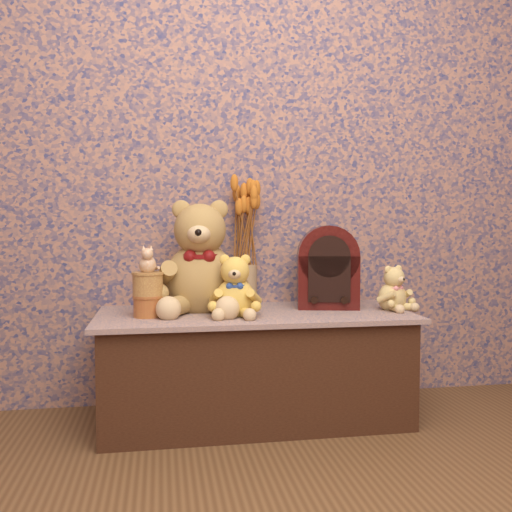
{
  "coord_description": "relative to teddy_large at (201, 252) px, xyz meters",
  "views": [
    {
      "loc": [
        -0.39,
        -1.09,
        0.83
      ],
      "look_at": [
        0.0,
        1.16,
        0.7
      ],
      "focal_mm": 39.04,
      "sensor_mm": 36.0,
      "label": 1
    }
  ],
  "objects": [
    {
      "name": "dried_stalks",
      "position": [
        0.21,
        0.12,
        0.16
      ],
      "size": [
        0.25,
        0.25,
        0.46
      ],
      "primitive_type": null,
      "rotation": [
        0.0,
        0.0,
        -0.04
      ],
      "color": "#C4691F",
      "rests_on": "ceramic_vase"
    },
    {
      "name": "teddy_small",
      "position": [
        0.82,
        -0.11,
        -0.15
      ],
      "size": [
        0.23,
        0.25,
        0.21
      ],
      "primitive_type": null,
      "rotation": [
        0.0,
        0.0,
        0.43
      ],
      "color": "#D8B866",
      "rests_on": "display_shelf"
    },
    {
      "name": "teddy_medium",
      "position": [
        0.13,
        -0.16,
        -0.12
      ],
      "size": [
        0.25,
        0.29,
        0.27
      ],
      "primitive_type": null,
      "rotation": [
        0.0,
        0.0,
        -0.18
      ],
      "color": "gold",
      "rests_on": "display_shelf"
    },
    {
      "name": "display_shelf",
      "position": [
        0.22,
        -0.08,
        -0.48
      ],
      "size": [
        1.3,
        0.6,
        0.46
      ],
      "primitive_type": "cube",
      "color": "navy",
      "rests_on": "ground"
    },
    {
      "name": "cat_figurine",
      "position": [
        -0.22,
        -0.13,
        -0.02
      ],
      "size": [
        0.08,
        0.09,
        0.11
      ],
      "primitive_type": null,
      "rotation": [
        0.0,
        0.0,
        -0.0
      ],
      "color": "silver",
      "rests_on": "biscuit_tin_upper"
    },
    {
      "name": "biscuit_tin_upper",
      "position": [
        -0.22,
        -0.13,
        -0.12
      ],
      "size": [
        0.14,
        0.14,
        0.09
      ],
      "primitive_type": "cylinder",
      "rotation": [
        0.0,
        0.0,
        0.16
      ],
      "color": "#DDC161",
      "rests_on": "biscuit_tin_lower"
    },
    {
      "name": "ceramic_vase",
      "position": [
        0.21,
        0.12,
        -0.16
      ],
      "size": [
        0.12,
        0.12,
        0.19
      ],
      "primitive_type": "cylinder",
      "rotation": [
        0.0,
        0.0,
        0.07
      ],
      "color": "tan",
      "rests_on": "display_shelf"
    },
    {
      "name": "biscuit_tin_lower",
      "position": [
        -0.22,
        -0.13,
        -0.21
      ],
      "size": [
        0.12,
        0.12,
        0.08
      ],
      "primitive_type": "cylinder",
      "rotation": [
        0.0,
        0.0,
        -0.0
      ],
      "color": "#B78935",
      "rests_on": "display_shelf"
    },
    {
      "name": "cathedral_radio",
      "position": [
        0.56,
        0.0,
        -0.07
      ],
      "size": [
        0.3,
        0.24,
        0.37
      ],
      "primitive_type": null,
      "rotation": [
        0.0,
        0.0,
        -0.21
      ],
      "color": "#380B0A",
      "rests_on": "display_shelf"
    },
    {
      "name": "teddy_large",
      "position": [
        0.0,
        0.0,
        0.0
      ],
      "size": [
        0.46,
        0.53,
        0.51
      ],
      "primitive_type": null,
      "rotation": [
        0.0,
        0.0,
        -0.13
      ],
      "color": "olive",
      "rests_on": "display_shelf"
    }
  ]
}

